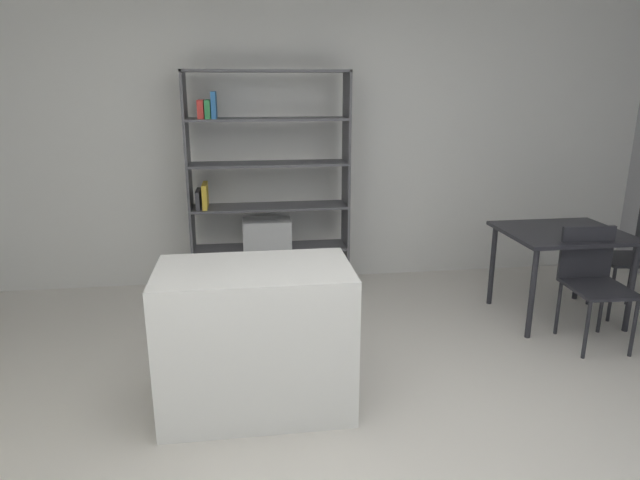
% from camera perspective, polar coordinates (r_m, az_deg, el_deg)
% --- Properties ---
extents(ground_plane, '(9.80, 9.80, 0.00)m').
position_cam_1_polar(ground_plane, '(3.16, 2.66, -20.59)').
color(ground_plane, beige).
extents(back_partition, '(7.12, 0.06, 2.71)m').
position_cam_1_polar(back_partition, '(5.27, -2.64, 10.16)').
color(back_partition, silver).
rests_on(back_partition, ground_plane).
extents(kitchen_island, '(1.11, 0.64, 0.88)m').
position_cam_1_polar(kitchen_island, '(3.29, -6.68, -10.16)').
color(kitchen_island, silver).
rests_on(kitchen_island, ground_plane).
extents(open_bookshelf, '(1.43, 0.34, 2.00)m').
position_cam_1_polar(open_bookshelf, '(4.99, -5.88, 4.75)').
color(open_bookshelf, '#4C4C51').
rests_on(open_bookshelf, ground_plane).
extents(dining_table, '(0.94, 0.80, 0.74)m').
position_cam_1_polar(dining_table, '(4.84, 23.93, -0.13)').
color(dining_table, '#232328').
rests_on(dining_table, ground_plane).
extents(dining_chair_near, '(0.43, 0.48, 0.86)m').
position_cam_1_polar(dining_chair_near, '(4.54, 26.55, -3.32)').
color(dining_chair_near, '#232328').
rests_on(dining_chair_near, ground_plane).
extents(dining_chair_window_side, '(0.46, 0.47, 0.98)m').
position_cam_1_polar(dining_chair_window_side, '(5.24, 30.32, -0.66)').
color(dining_chair_window_side, '#232328').
rests_on(dining_chair_window_side, ground_plane).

